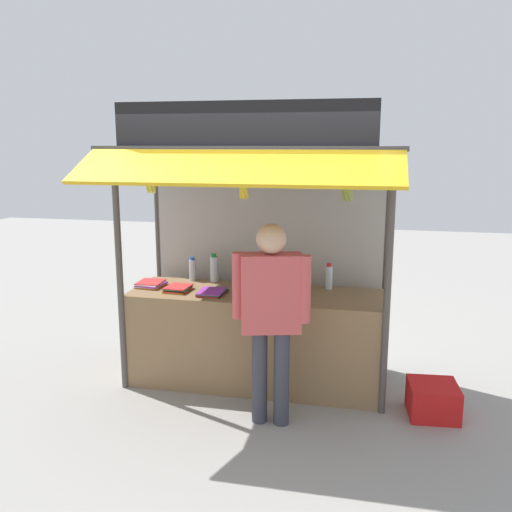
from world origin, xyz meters
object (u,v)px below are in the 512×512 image
(banana_bunch_inner_right, at_px, (244,190))
(plastic_crate, at_px, (433,400))
(water_bottle_far_left, at_px, (329,277))
(magazine_stack_rear_center, at_px, (212,292))
(water_bottle_back_left, at_px, (250,275))
(banana_bunch_rightmost, at_px, (151,184))
(water_bottle_front_left, at_px, (235,275))
(magazine_stack_right, at_px, (151,284))
(banana_bunch_leftmost, at_px, (347,192))
(water_bottle_mid_left, at_px, (214,269))
(water_bottle_center, at_px, (264,272))
(water_bottle_mid_right, at_px, (193,269))
(vendor_person, at_px, (271,306))
(magazine_stack_left, at_px, (178,288))
(magazine_stack_front_right, at_px, (279,292))

(banana_bunch_inner_right, distance_m, plastic_crate, 2.38)
(water_bottle_far_left, bearing_deg, magazine_stack_rear_center, -158.05)
(water_bottle_back_left, bearing_deg, banana_bunch_rightmost, -134.69)
(water_bottle_front_left, xyz_separation_m, magazine_stack_right, (-0.80, -0.20, -0.08))
(water_bottle_front_left, bearing_deg, banana_bunch_leftmost, -32.34)
(banana_bunch_rightmost, bearing_deg, plastic_crate, 3.37)
(water_bottle_mid_left, height_order, water_bottle_back_left, water_bottle_mid_left)
(water_bottle_center, height_order, water_bottle_front_left, water_bottle_center)
(water_bottle_far_left, distance_m, banana_bunch_leftmost, 1.18)
(water_bottle_back_left, xyz_separation_m, water_bottle_front_left, (-0.15, -0.01, -0.00))
(water_bottle_center, distance_m, banana_bunch_inner_right, 1.12)
(water_bottle_center, relative_size, water_bottle_mid_right, 1.28)
(water_bottle_far_left, relative_size, vendor_person, 0.15)
(banana_bunch_inner_right, bearing_deg, banana_bunch_rightmost, -179.80)
(magazine_stack_left, distance_m, magazine_stack_rear_center, 0.35)
(water_bottle_front_left, bearing_deg, plastic_crate, -16.51)
(water_bottle_mid_left, bearing_deg, magazine_stack_left, -120.58)
(vendor_person, bearing_deg, water_bottle_front_left, -75.08)
(magazine_stack_rear_center, height_order, banana_bunch_leftmost, banana_bunch_leftmost)
(water_bottle_mid_right, relative_size, magazine_stack_right, 0.84)
(magazine_stack_right, bearing_deg, water_bottle_mid_right, 44.31)
(magazine_stack_right, bearing_deg, banana_bunch_leftmost, -14.44)
(magazine_stack_rear_center, distance_m, vendor_person, 0.91)
(water_bottle_mid_right, distance_m, banana_bunch_rightmost, 1.23)
(water_bottle_mid_right, bearing_deg, plastic_crate, -15.86)
(water_bottle_far_left, bearing_deg, magazine_stack_left, -164.96)
(magazine_stack_right, height_order, banana_bunch_inner_right, banana_bunch_inner_right)
(water_bottle_far_left, relative_size, magazine_stack_rear_center, 0.83)
(magazine_stack_rear_center, relative_size, plastic_crate, 0.76)
(banana_bunch_leftmost, bearing_deg, plastic_crate, 10.44)
(magazine_stack_left, bearing_deg, water_bottle_mid_right, 88.90)
(water_bottle_center, xyz_separation_m, banana_bunch_inner_right, (-0.02, -0.73, 0.85))
(magazine_stack_rear_center, height_order, magazine_stack_right, magazine_stack_right)
(banana_bunch_rightmost, bearing_deg, vendor_person, -13.78)
(plastic_crate, bearing_deg, banana_bunch_inner_right, -175.04)
(magazine_stack_right, height_order, vendor_person, vendor_person)
(water_bottle_mid_left, distance_m, magazine_stack_left, 0.48)
(water_bottle_mid_left, bearing_deg, magazine_stack_front_right, -28.00)
(water_bottle_far_left, bearing_deg, magazine_stack_front_right, -139.86)
(magazine_stack_rear_center, bearing_deg, banana_bunch_inner_right, -41.18)
(banana_bunch_rightmost, bearing_deg, magazine_stack_rear_center, 39.77)
(water_bottle_mid_right, distance_m, banana_bunch_inner_right, 1.40)
(water_bottle_front_left, bearing_deg, water_bottle_center, 7.52)
(water_bottle_mid_right, xyz_separation_m, magazine_stack_rear_center, (0.34, -0.46, -0.10))
(banana_bunch_inner_right, bearing_deg, magazine_stack_right, 155.32)
(banana_bunch_inner_right, bearing_deg, magazine_stack_left, 152.39)
(water_bottle_back_left, xyz_separation_m, banana_bunch_rightmost, (-0.70, -0.70, 0.93))
(water_bottle_front_left, height_order, magazine_stack_front_right, water_bottle_front_left)
(magazine_stack_front_right, bearing_deg, banana_bunch_leftmost, -33.67)
(water_bottle_mid_right, bearing_deg, magazine_stack_left, -91.10)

